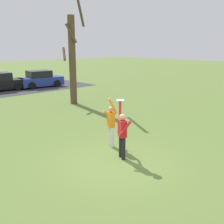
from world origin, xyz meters
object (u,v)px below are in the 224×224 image
parked_car_black (0,82)px  parked_car_blue (40,79)px  person_catcher (122,132)px  person_defender (111,123)px  bare_tree_tall (72,58)px  frisbee_disc (120,100)px

parked_car_black → parked_car_blue: (3.71, -0.56, 0.00)m
person_catcher → person_defender: size_ratio=1.02×
person_catcher → parked_car_blue: 18.14m
person_catcher → person_defender: person_catcher is taller
person_catcher → bare_tree_tall: size_ratio=0.29×
person_defender → parked_car_blue: (5.63, 15.96, -0.25)m
person_catcher → bare_tree_tall: 9.78m
parked_car_black → parked_car_blue: same height
frisbee_disc → parked_car_blue: bearing=70.3°
parked_car_blue → bare_tree_tall: 9.01m
person_catcher → parked_car_blue: person_catcher is taller
bare_tree_tall → person_catcher: bearing=-115.2°
person_catcher → parked_car_black: bearing=16.1°
frisbee_disc → person_catcher: bearing=-113.9°
person_defender → bare_tree_tall: size_ratio=0.29×
person_defender → bare_tree_tall: 8.59m
person_catcher → frisbee_disc: bearing=0.0°
person_catcher → person_defender: (0.49, 1.11, -0.00)m
frisbee_disc → bare_tree_tall: size_ratio=0.04×
person_catcher → person_defender: 1.22m
person_catcher → person_defender: bearing=0.0°
person_defender → bare_tree_tall: bearing=178.5°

